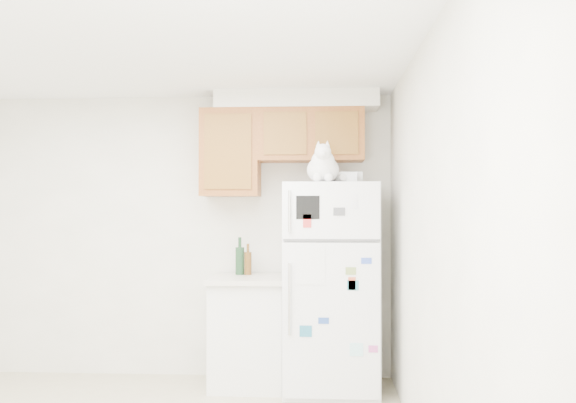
# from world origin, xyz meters

# --- Properties ---
(room_shell) EXTENTS (3.84, 4.04, 2.52)m
(room_shell) POSITION_xyz_m (0.12, 0.24, 1.67)
(room_shell) COLOR white
(room_shell) RESTS_ON ground_plane
(refrigerator) EXTENTS (0.76, 0.78, 1.70)m
(refrigerator) POSITION_xyz_m (1.36, 1.61, 0.85)
(refrigerator) COLOR white
(refrigerator) RESTS_ON ground_plane
(base_counter) EXTENTS (0.64, 0.64, 0.92)m
(base_counter) POSITION_xyz_m (0.67, 1.68, 0.46)
(base_counter) COLOR white
(base_counter) RESTS_ON ground_plane
(cat) EXTENTS (0.32, 0.46, 0.33)m
(cat) POSITION_xyz_m (1.30, 1.42, 1.82)
(cat) COLOR white
(cat) RESTS_ON refrigerator
(storage_box_back) EXTENTS (0.19, 0.14, 0.10)m
(storage_box_back) POSITION_xyz_m (1.54, 1.73, 1.75)
(storage_box_back) COLOR white
(storage_box_back) RESTS_ON refrigerator
(storage_box_front) EXTENTS (0.16, 0.12, 0.09)m
(storage_box_front) POSITION_xyz_m (1.51, 1.58, 1.74)
(storage_box_front) COLOR white
(storage_box_front) RESTS_ON refrigerator
(bottle_green) EXTENTS (0.08, 0.08, 0.32)m
(bottle_green) POSITION_xyz_m (0.58, 1.82, 1.08)
(bottle_green) COLOR #19381E
(bottle_green) RESTS_ON base_counter
(bottle_amber) EXTENTS (0.06, 0.06, 0.27)m
(bottle_amber) POSITION_xyz_m (0.65, 1.81, 1.05)
(bottle_amber) COLOR #593814
(bottle_amber) RESTS_ON base_counter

